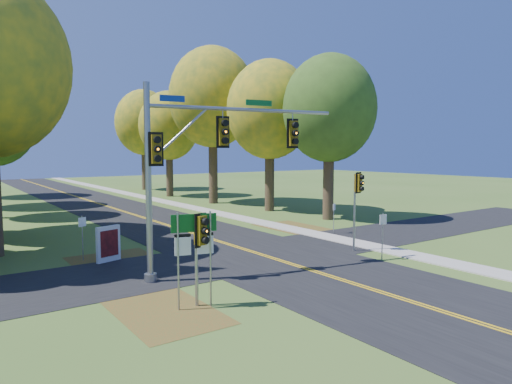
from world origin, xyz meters
TOP-DOWN VIEW (x-y plane):
  - ground at (0.00, 0.00)m, footprint 160.00×160.00m
  - road_main at (0.00, 0.00)m, footprint 8.00×160.00m
  - road_cross at (0.00, 2.00)m, footprint 60.00×6.00m
  - centerline_left at (-0.10, 0.00)m, footprint 0.10×160.00m
  - centerline_right at (0.10, 0.00)m, footprint 0.10×160.00m
  - sidewalk_east at (6.20, 0.00)m, footprint 1.60×160.00m
  - leaf_patch_w_near at (-6.50, 4.00)m, footprint 4.00×6.00m
  - leaf_patch_e at (6.80, 6.00)m, footprint 3.50×8.00m
  - leaf_patch_w_far at (-7.50, -3.00)m, footprint 3.00×5.00m
  - tree_e_a at (11.57, 8.77)m, footprint 7.20×7.20m
  - tree_e_b at (10.97, 15.58)m, footprint 7.60×7.60m
  - tree_e_c at (9.88, 23.69)m, footprint 8.80×8.80m
  - tree_e_d at (9.26, 32.87)m, footprint 7.00×7.00m
  - tree_e_e at (10.47, 43.58)m, footprint 7.80×7.80m
  - traffic_mast at (-4.39, 0.04)m, footprint 8.75×1.74m
  - east_signal_pole at (4.62, -0.52)m, footprint 0.49×0.56m
  - ped_signal_pole at (-6.30, -3.43)m, footprint 0.50×0.59m
  - route_sign_cluster at (-6.51, -3.39)m, footprint 1.50×0.45m
  - info_kiosk at (-6.85, 4.81)m, footprint 1.25×0.55m
  - reg_sign_e_north at (7.38, 3.95)m, footprint 0.36×0.19m
  - reg_sign_e_south at (4.20, -2.55)m, footprint 0.44×0.08m
  - reg_sign_w at (-7.78, 5.81)m, footprint 0.40×0.19m

SIDE VIEW (x-z plane):
  - ground at x=0.00m, z-range 0.00..0.00m
  - leaf_patch_w_near at x=-6.50m, z-range 0.00..0.01m
  - leaf_patch_e at x=6.80m, z-range 0.00..0.01m
  - leaf_patch_w_far at x=-7.50m, z-range 0.00..0.01m
  - road_cross at x=0.00m, z-range 0.00..0.02m
  - road_main at x=0.00m, z-range 0.00..0.02m
  - centerline_left at x=-0.10m, z-range 0.02..0.03m
  - centerline_right at x=0.10m, z-range 0.02..0.03m
  - sidewalk_east at x=6.20m, z-range 0.00..0.06m
  - info_kiosk at x=-6.85m, z-range 0.00..1.74m
  - reg_sign_e_north at x=7.38m, z-range 0.37..2.39m
  - reg_sign_w at x=-7.78m, z-range 0.40..2.60m
  - reg_sign_e_south at x=4.20m, z-range 0.43..2.75m
  - route_sign_cluster at x=-6.51m, z-range 0.68..3.98m
  - ped_signal_pole at x=-6.30m, z-range 0.79..4.03m
  - east_signal_pole at x=4.62m, z-range 1.09..5.30m
  - traffic_mast at x=-4.39m, z-range 1.15..9.17m
  - tree_e_d at x=9.26m, z-range 2.08..14.40m
  - tree_e_a at x=11.57m, z-range 2.16..14.90m
  - tree_e_b at x=10.97m, z-range 2.23..15.56m
  - tree_e_e at x=10.47m, z-range 2.32..16.06m
  - tree_e_c at x=9.88m, z-range 2.77..18.56m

